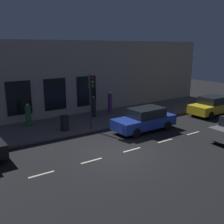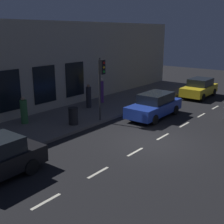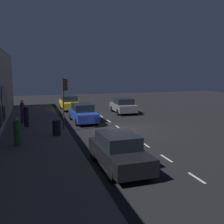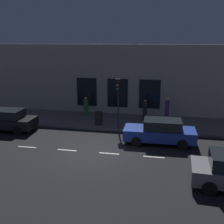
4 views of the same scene
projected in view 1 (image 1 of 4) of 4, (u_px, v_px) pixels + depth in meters
The scene contains 11 objects.
ground_plane at pixel (117, 154), 14.12m from camera, with size 60.00×60.00×0.00m, color black.
sidewalk at pixel (68, 125), 19.13m from camera, with size 4.50×32.00×0.15m.
building_facade at pixel (53, 80), 20.45m from camera, with size 0.65×32.00×6.11m.
lane_centre_line at pixel (132, 150), 14.66m from camera, with size 0.12×27.20×0.01m.
traffic_light at pixel (91, 89), 17.16m from camera, with size 0.45×0.32×3.78m.
parked_car_0 at pixel (212, 106), 21.97m from camera, with size 1.94×4.18×1.58m.
parked_car_2 at pixel (145, 119), 17.83m from camera, with size 1.94×4.53×1.58m.
pedestrian_0 at pixel (110, 103), 21.96m from camera, with size 0.48×0.48×1.89m.
pedestrian_1 at pixel (94, 107), 20.79m from camera, with size 0.44×0.44×1.69m.
pedestrian_2 at pixel (28, 116), 18.41m from camera, with size 0.49×0.49×1.62m.
trash_bin at pixel (65, 123), 17.47m from camera, with size 0.58×0.58×1.01m.
Camera 1 is at (-10.74, 7.58, 5.63)m, focal length 41.99 mm.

